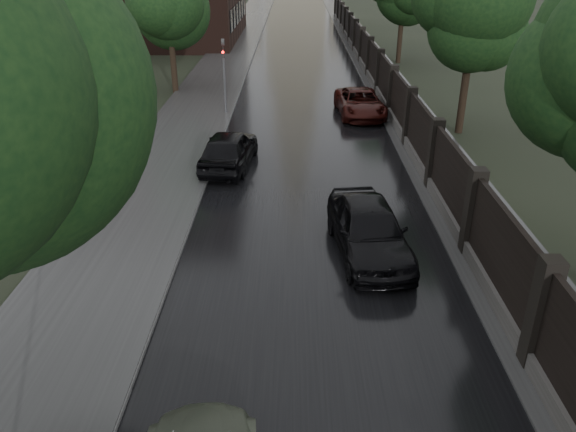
{
  "coord_description": "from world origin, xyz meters",
  "views": [
    {
      "loc": [
        -0.63,
        -4.77,
        8.38
      ],
      "look_at": [
        -0.78,
        9.38,
        1.5
      ],
      "focal_mm": 35.0,
      "sensor_mm": 36.0,
      "label": 1
    }
  ],
  "objects_px": {
    "tree_left_far": "(168,3)",
    "tree_right_b": "(473,27)",
    "traffic_light": "(224,70)",
    "car_right_far": "(360,103)",
    "car_right_near": "(369,229)",
    "hatchback_left": "(229,149)"
  },
  "relations": [
    {
      "from": "traffic_light",
      "to": "car_right_far",
      "type": "bearing_deg",
      "value": -0.13
    },
    {
      "from": "tree_left_far",
      "to": "car_right_near",
      "type": "bearing_deg",
      "value": -64.44
    },
    {
      "from": "hatchback_left",
      "to": "car_right_far",
      "type": "distance_m",
      "value": 10.01
    },
    {
      "from": "tree_left_far",
      "to": "car_right_far",
      "type": "xyz_separation_m",
      "value": [
        10.93,
        -5.02,
        -4.55
      ]
    },
    {
      "from": "tree_left_far",
      "to": "tree_right_b",
      "type": "distance_m",
      "value": 17.45
    },
    {
      "from": "traffic_light",
      "to": "car_right_far",
      "type": "distance_m",
      "value": 7.43
    },
    {
      "from": "tree_right_b",
      "to": "traffic_light",
      "type": "bearing_deg",
      "value": 165.76
    },
    {
      "from": "tree_right_b",
      "to": "hatchback_left",
      "type": "distance_m",
      "value": 12.55
    },
    {
      "from": "car_right_near",
      "to": "tree_right_b",
      "type": "bearing_deg",
      "value": 57.34
    },
    {
      "from": "tree_left_far",
      "to": "traffic_light",
      "type": "xyz_separation_m",
      "value": [
        3.7,
        -5.01,
        -2.84
      ]
    },
    {
      "from": "tree_right_b",
      "to": "car_right_near",
      "type": "bearing_deg",
      "value": -116.04
    },
    {
      "from": "tree_right_b",
      "to": "car_right_far",
      "type": "height_order",
      "value": "tree_right_b"
    },
    {
      "from": "traffic_light",
      "to": "car_right_far",
      "type": "height_order",
      "value": "traffic_light"
    },
    {
      "from": "tree_left_far",
      "to": "car_right_near",
      "type": "xyz_separation_m",
      "value": [
        9.6,
        -20.07,
        -4.42
      ]
    },
    {
      "from": "hatchback_left",
      "to": "car_right_near",
      "type": "height_order",
      "value": "car_right_near"
    },
    {
      "from": "car_right_near",
      "to": "car_right_far",
      "type": "height_order",
      "value": "car_right_near"
    },
    {
      "from": "tree_right_b",
      "to": "traffic_light",
      "type": "xyz_separation_m",
      "value": [
        -11.8,
        2.99,
        -2.55
      ]
    },
    {
      "from": "tree_left_far",
      "to": "car_right_near",
      "type": "distance_m",
      "value": 22.69
    },
    {
      "from": "tree_right_b",
      "to": "traffic_light",
      "type": "height_order",
      "value": "tree_right_b"
    },
    {
      "from": "tree_right_b",
      "to": "hatchback_left",
      "type": "height_order",
      "value": "tree_right_b"
    },
    {
      "from": "car_right_near",
      "to": "tree_left_far",
      "type": "bearing_deg",
      "value": 108.94
    },
    {
      "from": "traffic_light",
      "to": "car_right_near",
      "type": "distance_m",
      "value": 16.26
    }
  ]
}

